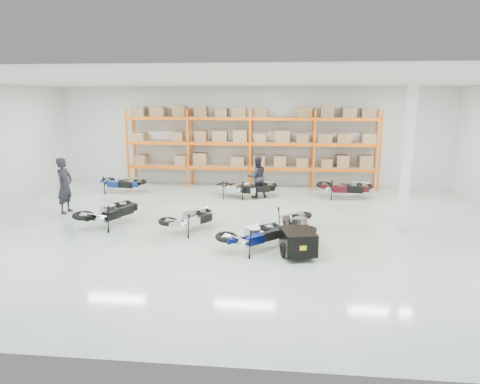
# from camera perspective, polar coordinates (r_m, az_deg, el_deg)

# --- Properties ---
(room) EXTENTS (18.00, 18.00, 18.00)m
(room) POSITION_cam_1_polar(r_m,az_deg,el_deg) (12.98, -0.75, 4.59)
(room) COLOR #B4C9B8
(room) RESTS_ON ground
(pallet_rack) EXTENTS (11.28, 0.98, 3.62)m
(pallet_rack) POSITION_cam_1_polar(r_m,az_deg,el_deg) (19.35, 1.46, 7.28)
(pallet_rack) COLOR #FF600D
(pallet_rack) RESTS_ON ground
(structural_column) EXTENTS (0.25, 0.25, 4.50)m
(structural_column) POSITION_cam_1_polar(r_m,az_deg,el_deg) (13.89, 21.39, 4.26)
(structural_column) COLOR white
(structural_column) RESTS_ON ground
(moto_blue_centre) EXTENTS (1.91, 1.84, 1.15)m
(moto_blue_centre) POSITION_cam_1_polar(r_m,az_deg,el_deg) (11.53, 1.84, -5.16)
(moto_blue_centre) COLOR #07104E
(moto_blue_centre) RESTS_ON ground
(moto_silver_left) EXTENTS (1.70, 1.86, 1.10)m
(moto_silver_left) POSITION_cam_1_polar(r_m,az_deg,el_deg) (13.16, -6.61, -3.08)
(moto_silver_left) COLOR silver
(moto_silver_left) RESTS_ON ground
(moto_black_far_left) EXTENTS (1.72, 2.20, 1.28)m
(moto_black_far_left) POSITION_cam_1_polar(r_m,az_deg,el_deg) (14.26, -17.03, -1.99)
(moto_black_far_left) COLOR black
(moto_black_far_left) RESTS_ON ground
(moto_touring_right) EXTENTS (0.94, 1.81, 1.16)m
(moto_touring_right) POSITION_cam_1_polar(r_m,az_deg,el_deg) (12.66, 7.55, -3.62)
(moto_touring_right) COLOR black
(moto_touring_right) RESTS_ON ground
(trailer) EXTENTS (0.99, 1.72, 0.70)m
(trailer) POSITION_cam_1_polar(r_m,az_deg,el_deg) (11.18, 7.74, -6.59)
(trailer) COLOR black
(trailer) RESTS_ON ground
(moto_back_a) EXTENTS (1.93, 1.15, 1.18)m
(moto_back_a) POSITION_cam_1_polar(r_m,az_deg,el_deg) (19.06, -15.61, 1.56)
(moto_back_a) COLOR navy
(moto_back_a) RESTS_ON ground
(moto_back_b) EXTENTS (1.84, 1.19, 1.10)m
(moto_back_b) POSITION_cam_1_polar(r_m,az_deg,el_deg) (17.47, -0.28, 0.93)
(moto_back_b) COLOR #B3B9BE
(moto_back_b) RESTS_ON ground
(moto_back_c) EXTENTS (1.95, 1.28, 1.16)m
(moto_back_c) POSITION_cam_1_polar(r_m,az_deg,el_deg) (17.46, 1.77, 1.01)
(moto_back_c) COLOR black
(moto_back_c) RESTS_ON ground
(moto_back_d) EXTENTS (2.00, 1.09, 1.26)m
(moto_back_d) POSITION_cam_1_polar(r_m,az_deg,el_deg) (17.83, 13.80, 1.04)
(moto_back_d) COLOR #410D15
(moto_back_d) RESTS_ON ground
(person_left) EXTENTS (0.54, 0.76, 1.97)m
(person_left) POSITION_cam_1_polar(r_m,az_deg,el_deg) (16.32, -22.33, 0.81)
(person_left) COLOR black
(person_left) RESTS_ON ground
(person_back) EXTENTS (1.02, 0.92, 1.71)m
(person_back) POSITION_cam_1_polar(r_m,az_deg,el_deg) (17.43, 2.27, 2.01)
(person_back) COLOR black
(person_back) RESTS_ON ground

